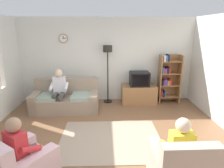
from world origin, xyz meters
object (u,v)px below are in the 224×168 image
Objects in this scene: person_on_couch at (59,89)px; couch at (66,100)px; armchair_near_window at (20,167)px; armchair_near_bookshelf at (179,168)px; tv_stand at (139,94)px; person_in_right_armchair at (178,147)px; person_in_left_armchair at (22,147)px; floor_lamp at (108,58)px; tv at (139,79)px; bookshelf at (168,78)px.

couch is at bearing 36.41° from person_on_couch.
armchair_near_window and armchair_near_bookshelf have the same top height.
tv_stand is 3.40m from person_in_right_armchair.
person_on_couch reaches higher than person_in_left_armchair.
floor_lamp is at bearing 174.36° from tv_stand.
tv_stand is 2.52m from person_on_couch.
person_on_couch is 1.11× the size of person_in_left_armchair.
tv is 3.37m from person_in_right_armchair.
tv is 4.17m from armchair_near_window.
couch is 1.81m from floor_lamp.
armchair_near_window is at bearing -133.84° from bookshelf.
tv is 2.49m from person_on_couch.
tv_stand is 0.52m from tv.
tv_stand is at bearing 13.36° from couch.
person_in_left_armchair reaches higher than tv.
person_in_left_armchair is at bearing 54.83° from armchair_near_window.
armchair_near_bookshelf is at bearing -49.18° from person_on_couch.
armchair_near_bookshelf is 0.73× the size of person_on_couch.
tv is at bearing 54.64° from armchair_near_window.
person_in_left_armchair is at bearing 176.21° from armchair_near_bookshelf.
armchair_near_window is at bearing -89.75° from person_on_couch.
armchair_near_window is (-3.33, -3.47, -0.52)m from bookshelf.
person_in_right_armchair is (2.38, -0.07, 0.00)m from person_in_left_armchair.
bookshelf is (3.19, 0.61, 0.50)m from couch.
tv_stand is at bearing 54.83° from armchair_near_window.
person_in_left_armchair is (-2.38, 0.16, 0.32)m from armchair_near_bookshelf.
armchair_near_window is 1.31× the size of armchair_near_bookshelf.
bookshelf is at bearing 12.12° from person_on_couch.
person_in_right_armchair is at bearing -51.18° from couch.
person_in_right_armchair is at bearing 90.73° from armchair_near_bookshelf.
armchair_near_bookshelf is 2.41m from person_in_left_armchair.
person_in_right_armchair is at bearing -104.47° from bookshelf.
floor_lamp is 1.49× the size of person_on_couch.
floor_lamp is at bearing 106.69° from person_in_right_armchair.
floor_lamp is at bearing 68.33° from armchair_near_window.
person_on_couch is at bearing -165.51° from tv.
person_on_couch reaches higher than couch.
tv is at bearing 12.77° from couch.
armchair_near_bookshelf is at bearing -2.00° from armchair_near_window.
couch is 3.74m from armchair_near_bookshelf.
person_in_right_armchair is at bearing -48.29° from person_on_couch.
person_in_right_armchair is (2.30, -2.85, 0.29)m from couch.
tv is 0.32× the size of floor_lamp.
armchair_near_bookshelf is at bearing -3.79° from person_in_left_armchair.
bookshelf is 3.58m from person_in_right_armchair.
person_in_left_armchair reaches higher than armchair_near_window.
person_in_left_armchair is (-2.34, -3.32, 0.31)m from tv_stand.
bookshelf is 4.72m from person_in_left_armchair.
person_on_couch is at bearing -152.00° from floor_lamp.
person_in_left_armchair is at bearing -125.17° from tv_stand.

